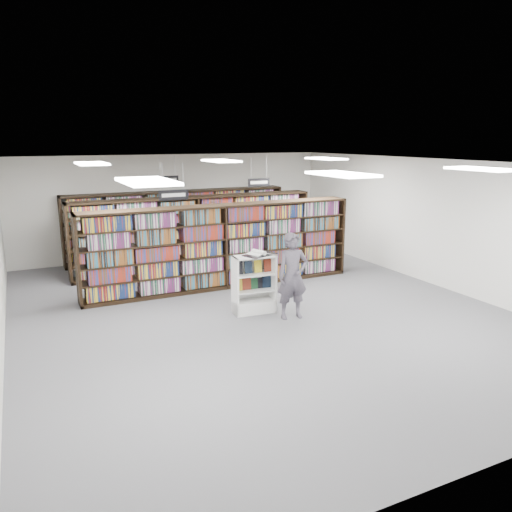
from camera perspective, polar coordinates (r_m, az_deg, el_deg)
name	(u,v)px	position (r m, az deg, el deg)	size (l,w,h in m)	color
floor	(257,310)	(11.05, 0.11, -6.21)	(12.00, 12.00, 0.00)	#505055
ceiling	(257,163)	(10.42, 0.11, 10.60)	(10.00, 12.00, 0.10)	white
wall_back	(175,205)	(16.17, -9.19, 5.72)	(10.00, 0.10, 3.20)	silver
wall_front	(499,339)	(6.02, 26.00, -8.52)	(10.00, 0.10, 3.20)	silver
wall_right	(433,222)	(13.52, 19.61, 3.64)	(0.10, 12.00, 3.20)	silver
bookshelf_row_near	(222,246)	(12.53, -3.86, 1.11)	(7.00, 0.60, 2.10)	black
bookshelf_row_mid	(196,233)	(14.37, -6.82, 2.63)	(7.00, 0.60, 2.10)	black
bookshelf_row_far	(179,224)	(15.97, -8.81, 3.64)	(7.00, 0.60, 2.10)	black
aisle_sign_left	(174,194)	(10.87, -9.41, 7.00)	(0.65, 0.02, 0.80)	#B2B2B7
aisle_sign_right	(259,182)	(13.81, 0.33, 8.50)	(0.65, 0.02, 0.80)	#B2B2B7
aisle_sign_center	(168,179)	(14.98, -10.07, 8.68)	(0.65, 0.02, 0.80)	#B2B2B7
troffer_front_left	(147,181)	(6.58, -12.34, 8.32)	(0.60, 1.20, 0.04)	white
troffer_front_center	(342,174)	(7.83, 9.79, 9.20)	(0.60, 1.20, 0.04)	white
troffer_front_right	(481,169)	(9.87, 24.36, 9.04)	(0.60, 1.20, 0.04)	white
troffer_back_left	(92,164)	(11.50, -18.27, 10.00)	(0.60, 1.20, 0.04)	white
troffer_back_center	(221,161)	(12.26, -4.01, 10.80)	(0.60, 1.20, 0.04)	white
troffer_back_right	(326,159)	(13.65, 8.00, 10.96)	(0.60, 1.20, 0.04)	white
endcap_display	(253,292)	(10.84, -0.29, -4.15)	(0.94, 0.53, 1.26)	white
open_book	(260,254)	(10.64, 0.41, 0.28)	(0.79, 0.62, 0.13)	black
shopper	(293,276)	(10.38, 4.21, -2.30)	(0.66, 0.43, 1.81)	#554E5A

